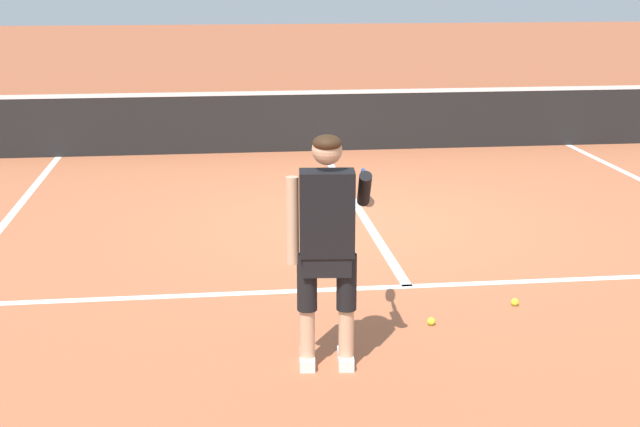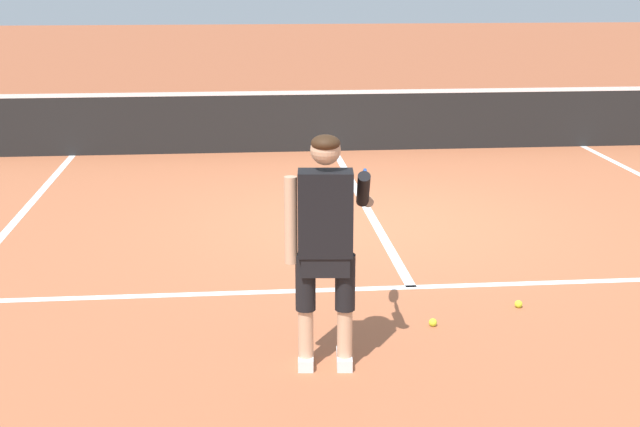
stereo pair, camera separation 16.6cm
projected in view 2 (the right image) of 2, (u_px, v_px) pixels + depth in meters
ground_plane at (374, 222)px, 10.17m from camera, size 80.00×80.00×0.00m
court_inner_surface at (387, 244)px, 9.33m from camera, size 10.98×10.54×0.00m
line_service at (412, 287)px, 8.06m from camera, size 8.23×0.10×0.01m
line_centre_service at (362, 200)px, 11.13m from camera, size 0.10×6.40×0.01m
tennis_net at (335, 120)px, 14.07m from camera, size 11.96×0.08×1.07m
tennis_player at (326, 236)px, 6.20m from camera, size 0.70×1.10×1.71m
tennis_ball_near_feet at (433, 322)px, 7.17m from camera, size 0.07×0.07×0.07m
tennis_ball_by_baseline at (518, 304)px, 7.57m from camera, size 0.07×0.07×0.07m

